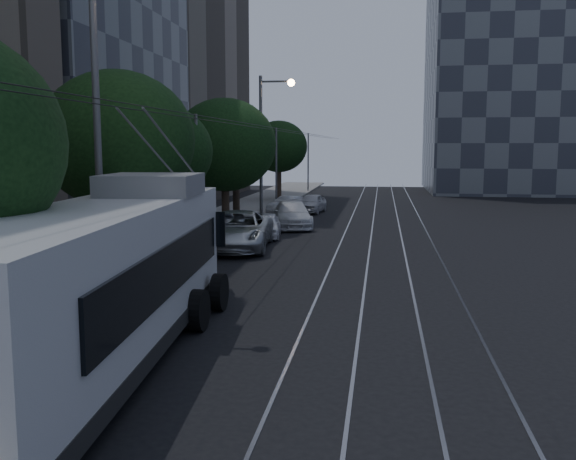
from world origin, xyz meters
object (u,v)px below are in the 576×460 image
(streetlamp_near, at_px, (111,102))
(trolleybus, at_px, (103,280))
(car_white_d, at_px, (312,203))
(pickup_silver, at_px, (237,230))
(car_white_b, at_px, (292,215))
(car_white_a, at_px, (265,225))
(car_white_c, at_px, (288,205))
(streetlamp_far, at_px, (267,134))

(streetlamp_near, bearing_deg, trolleybus, -70.15)
(car_white_d, relative_size, streetlamp_near, 0.40)
(pickup_silver, relative_size, car_white_b, 1.21)
(trolleybus, bearing_deg, car_white_a, 85.36)
(trolleybus, height_order, streetlamp_near, streetlamp_near)
(pickup_silver, relative_size, car_white_c, 1.71)
(streetlamp_near, bearing_deg, car_white_b, 83.65)
(car_white_a, bearing_deg, car_white_b, 72.65)
(pickup_silver, bearing_deg, car_white_d, 79.82)
(pickup_silver, distance_m, streetlamp_far, 11.61)
(car_white_b, distance_m, streetlamp_near, 20.58)
(car_white_c, height_order, streetlamp_near, streetlamp_near)
(car_white_c, bearing_deg, pickup_silver, -65.66)
(trolleybus, xyz_separation_m, car_white_c, (-0.63, 31.47, -1.23))
(trolleybus, relative_size, pickup_silver, 2.14)
(trolleybus, xyz_separation_m, car_white_a, (-0.03, 19.56, -1.20))
(pickup_silver, height_order, car_white_c, pickup_silver)
(car_white_a, distance_m, streetlamp_far, 8.37)
(car_white_b, bearing_deg, pickup_silver, -111.87)
(car_white_b, xyz_separation_m, streetlamp_near, (-2.20, -19.81, 5.13))
(pickup_silver, relative_size, streetlamp_far, 0.70)
(car_white_a, bearing_deg, car_white_c, 85.99)
(car_white_d, distance_m, streetlamp_far, 7.93)
(trolleybus, xyz_separation_m, car_white_b, (0.75, 23.83, -1.08))
(car_white_b, xyz_separation_m, car_white_c, (-1.39, 7.64, -0.15))
(trolleybus, relative_size, car_white_a, 3.56)
(car_white_b, height_order, car_white_c, car_white_b)
(trolleybus, distance_m, car_white_c, 31.50)
(car_white_a, relative_size, car_white_b, 0.73)
(car_white_a, bearing_deg, streetlamp_near, -102.11)
(pickup_silver, xyz_separation_m, car_white_d, (1.60, 16.63, -0.20))
(car_white_d, xyz_separation_m, streetlamp_near, (-2.42, -28.29, 5.21))
(pickup_silver, xyz_separation_m, car_white_b, (1.39, 8.16, -0.12))
(car_white_b, height_order, streetlamp_near, streetlamp_near)
(streetlamp_near, height_order, streetlamp_far, streetlamp_near)
(car_white_a, height_order, car_white_c, car_white_a)
(car_white_b, relative_size, streetlamp_near, 0.53)
(pickup_silver, distance_m, car_white_d, 16.71)
(car_white_b, bearing_deg, car_white_c, 88.07)
(pickup_silver, relative_size, streetlamp_near, 0.64)
(pickup_silver, relative_size, car_white_a, 1.66)
(pickup_silver, xyz_separation_m, streetlamp_near, (-0.82, -11.65, 5.01))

